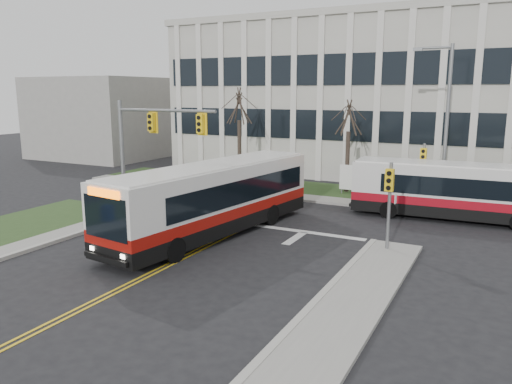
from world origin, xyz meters
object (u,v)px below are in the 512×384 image
object	(u,v)px
directory_sign	(351,178)
bus_main	(214,201)
bus_cross	(461,193)
streetlight	(444,118)

from	to	relation	value
directory_sign	bus_main	size ratio (longest dim) A/B	0.16
directory_sign	bus_cross	world-z (taller)	bus_cross
bus_main	bus_cross	xyz separation A→B (m)	(10.06, 8.17, -0.18)
directory_sign	bus_cross	size ratio (longest dim) A/B	0.18
streetlight	directory_sign	world-z (taller)	streetlight
streetlight	bus_cross	bearing A→B (deg)	-57.98
streetlight	bus_cross	distance (m)	4.54
streetlight	directory_sign	bearing A→B (deg)	166.77
bus_main	bus_cross	world-z (taller)	bus_main
streetlight	bus_main	xyz separation A→B (m)	(-8.68, -10.37, -3.55)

